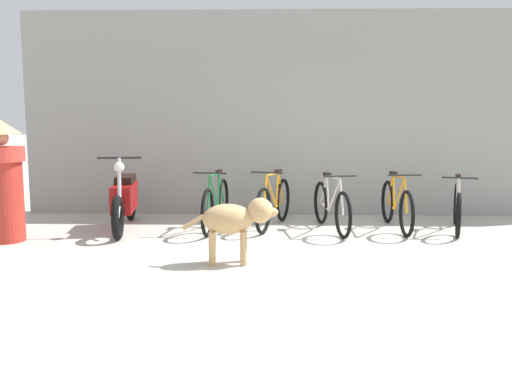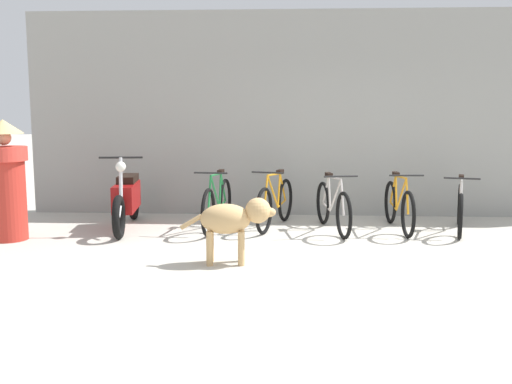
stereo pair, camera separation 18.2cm
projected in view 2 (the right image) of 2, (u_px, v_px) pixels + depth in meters
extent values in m
plane|color=#B7B2A5|center=(350.00, 264.00, 6.58)|extent=(60.00, 60.00, 0.00)
cube|color=gray|center=(333.00, 114.00, 9.43)|extent=(9.69, 0.20, 3.20)
torus|color=black|center=(208.00, 213.00, 7.95)|extent=(0.12, 0.65, 0.65)
torus|color=black|center=(225.00, 201.00, 8.96)|extent=(0.12, 0.65, 0.65)
cylinder|color=#1E7238|center=(215.00, 193.00, 8.31)|extent=(0.09, 0.51, 0.54)
cylinder|color=#1E7238|center=(220.00, 191.00, 8.60)|extent=(0.04, 0.13, 0.49)
cylinder|color=#1E7238|center=(216.00, 175.00, 8.33)|extent=(0.10, 0.60, 0.06)
cylinder|color=#1E7238|center=(222.00, 204.00, 8.77)|extent=(0.07, 0.39, 0.08)
cylinder|color=#1E7238|center=(223.00, 187.00, 8.79)|extent=(0.06, 0.31, 0.46)
cylinder|color=#1E7238|center=(209.00, 194.00, 7.99)|extent=(0.05, 0.18, 0.48)
cube|color=black|center=(221.00, 171.00, 8.62)|extent=(0.09, 0.19, 0.05)
cylinder|color=black|center=(211.00, 173.00, 8.03)|extent=(0.46, 0.08, 0.02)
torus|color=black|center=(264.00, 211.00, 8.10)|extent=(0.23, 0.63, 0.64)
torus|color=black|center=(285.00, 200.00, 9.04)|extent=(0.23, 0.63, 0.64)
cylinder|color=orange|center=(273.00, 192.00, 8.43)|extent=(0.17, 0.48, 0.53)
cylinder|color=orange|center=(279.00, 190.00, 8.70)|extent=(0.06, 0.13, 0.49)
cylinder|color=orange|center=(274.00, 174.00, 8.45)|extent=(0.19, 0.56, 0.06)
cylinder|color=orange|center=(282.00, 203.00, 8.86)|extent=(0.13, 0.37, 0.08)
cylinder|color=orange|center=(283.00, 187.00, 8.88)|extent=(0.11, 0.30, 0.45)
cylinder|color=orange|center=(266.00, 193.00, 8.14)|extent=(0.08, 0.18, 0.47)
cube|color=black|center=(280.00, 171.00, 8.71)|extent=(0.12, 0.19, 0.05)
cylinder|color=black|center=(268.00, 173.00, 8.17)|extent=(0.45, 0.15, 0.02)
torus|color=black|center=(344.00, 216.00, 7.79)|extent=(0.18, 0.62, 0.63)
torus|color=black|center=(323.00, 203.00, 8.81)|extent=(0.18, 0.62, 0.63)
cylinder|color=beige|center=(335.00, 196.00, 8.16)|extent=(0.13, 0.51, 0.52)
cylinder|color=beige|center=(329.00, 194.00, 8.45)|extent=(0.05, 0.13, 0.48)
cylinder|color=beige|center=(335.00, 178.00, 8.18)|extent=(0.15, 0.59, 0.06)
cylinder|color=beige|center=(327.00, 207.00, 8.62)|extent=(0.11, 0.39, 0.07)
cylinder|color=beige|center=(326.00, 190.00, 8.64)|extent=(0.09, 0.31, 0.44)
cylinder|color=beige|center=(342.00, 197.00, 7.84)|extent=(0.07, 0.18, 0.46)
cube|color=black|center=(329.00, 174.00, 8.47)|extent=(0.11, 0.19, 0.05)
cylinder|color=black|center=(341.00, 176.00, 7.88)|extent=(0.45, 0.12, 0.02)
torus|color=black|center=(408.00, 214.00, 7.86)|extent=(0.09, 0.63, 0.63)
torus|color=black|center=(390.00, 202.00, 8.87)|extent=(0.09, 0.63, 0.63)
cylinder|color=orange|center=(401.00, 195.00, 8.22)|extent=(0.06, 0.51, 0.52)
cylinder|color=orange|center=(396.00, 193.00, 8.52)|extent=(0.04, 0.13, 0.48)
cylinder|color=orange|center=(401.00, 177.00, 8.24)|extent=(0.07, 0.59, 0.06)
cylinder|color=orange|center=(393.00, 206.00, 8.69)|extent=(0.05, 0.39, 0.08)
cylinder|color=orange|center=(393.00, 189.00, 8.70)|extent=(0.05, 0.30, 0.44)
cylinder|color=orange|center=(407.00, 196.00, 7.91)|extent=(0.04, 0.18, 0.47)
cube|color=black|center=(396.00, 174.00, 8.53)|extent=(0.08, 0.18, 0.05)
cylinder|color=black|center=(406.00, 175.00, 7.94)|extent=(0.46, 0.05, 0.02)
torus|color=black|center=(460.00, 216.00, 7.78)|extent=(0.21, 0.60, 0.61)
torus|color=black|center=(460.00, 204.00, 8.73)|extent=(0.21, 0.60, 0.61)
cylinder|color=beige|center=(461.00, 197.00, 8.12)|extent=(0.15, 0.49, 0.51)
cylinder|color=beige|center=(460.00, 195.00, 8.40)|extent=(0.06, 0.13, 0.46)
cylinder|color=beige|center=(462.00, 180.00, 8.14)|extent=(0.18, 0.57, 0.06)
cylinder|color=beige|center=(460.00, 208.00, 8.56)|extent=(0.12, 0.38, 0.07)
cylinder|color=beige|center=(460.00, 192.00, 8.57)|extent=(0.10, 0.30, 0.43)
cylinder|color=beige|center=(461.00, 199.00, 7.82)|extent=(0.07, 0.18, 0.45)
cube|color=black|center=(461.00, 177.00, 8.41)|extent=(0.11, 0.19, 0.05)
cylinder|color=black|center=(462.00, 178.00, 7.86)|extent=(0.45, 0.14, 0.02)
torus|color=black|center=(119.00, 217.00, 7.80)|extent=(0.17, 0.59, 0.58)
torus|color=black|center=(134.00, 201.00, 9.16)|extent=(0.17, 0.59, 0.58)
cube|color=maroon|center=(126.00, 197.00, 8.46)|extent=(0.39, 0.94, 0.37)
cube|color=black|center=(128.00, 179.00, 8.58)|extent=(0.31, 0.61, 0.10)
cylinder|color=silver|center=(121.00, 180.00, 7.99)|extent=(0.07, 0.16, 0.60)
cylinder|color=silver|center=(120.00, 210.00, 7.89)|extent=(0.07, 0.24, 0.20)
cylinder|color=black|center=(121.00, 158.00, 8.00)|extent=(0.58, 0.10, 0.03)
sphere|color=silver|center=(121.00, 167.00, 7.98)|extent=(0.16, 0.16, 0.14)
ellipsoid|color=tan|center=(225.00, 219.00, 6.55)|extent=(0.58, 0.37, 0.33)
cylinder|color=tan|center=(241.00, 245.00, 6.69)|extent=(0.08, 0.08, 0.38)
cylinder|color=tan|center=(241.00, 249.00, 6.51)|extent=(0.08, 0.08, 0.38)
cylinder|color=tan|center=(211.00, 245.00, 6.68)|extent=(0.08, 0.08, 0.38)
cylinder|color=tan|center=(210.00, 249.00, 6.50)|extent=(0.08, 0.08, 0.38)
sphere|color=tan|center=(258.00, 210.00, 6.54)|extent=(0.30, 0.30, 0.28)
ellipsoid|color=tan|center=(269.00, 212.00, 6.55)|extent=(0.16, 0.12, 0.11)
cylinder|color=tan|center=(191.00, 222.00, 6.55)|extent=(0.25, 0.07, 0.18)
cylinder|color=#B72D23|center=(7.00, 194.00, 7.72)|extent=(0.56, 0.56, 1.21)
cylinder|color=#D63C32|center=(4.00, 154.00, 7.65)|extent=(0.67, 0.67, 0.18)
sphere|color=tan|center=(3.00, 138.00, 7.62)|extent=(0.23, 0.23, 0.19)
cone|color=tan|center=(3.00, 126.00, 7.60)|extent=(0.60, 0.60, 0.18)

